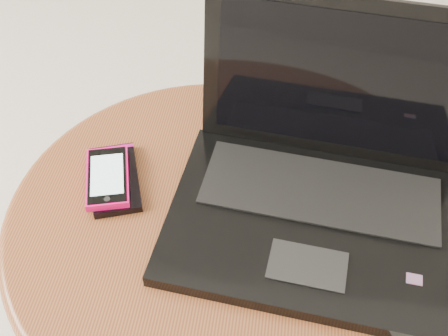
# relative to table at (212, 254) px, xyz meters

# --- Properties ---
(table) EXTENTS (0.58, 0.58, 0.46)m
(table) POSITION_rel_table_xyz_m (0.00, 0.00, 0.00)
(table) COLOR #522F12
(table) RESTS_ON ground
(laptop) EXTENTS (0.41, 0.35, 0.25)m
(laptop) POSITION_rel_table_xyz_m (0.14, 0.04, 0.14)
(laptop) COLOR black
(laptop) RESTS_ON table
(phone_black) EXTENTS (0.11, 0.14, 0.01)m
(phone_black) POSITION_rel_table_xyz_m (-0.15, 0.04, 0.10)
(phone_black) COLOR black
(phone_black) RESTS_ON table
(phone_pink) EXTENTS (0.09, 0.12, 0.01)m
(phone_pink) POSITION_rel_table_xyz_m (-0.15, 0.03, 0.12)
(phone_pink) COLOR #FF0A6E
(phone_pink) RESTS_ON phone_black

